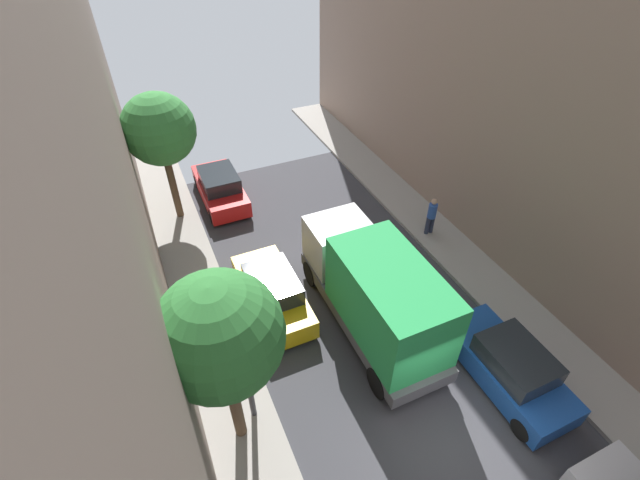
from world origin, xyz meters
name	(u,v)px	position (x,y,z in m)	size (l,w,h in m)	color
ground	(448,443)	(0.00, 0.00, 0.00)	(32.00, 32.00, 0.00)	#38383D
sidewalk_right	(582,376)	(5.00, 0.00, 0.07)	(2.00, 44.00, 0.15)	gray
parked_car_left_2	(272,292)	(-2.70, 6.62, 0.72)	(1.78, 4.20, 1.57)	gold
parked_car_left_3	(220,188)	(-2.70, 13.89, 0.72)	(1.78, 4.20, 1.57)	red
parked_car_right_2	(509,367)	(2.70, 0.90, 0.72)	(1.78, 4.20, 1.57)	#194799
delivery_truck	(374,291)	(0.00, 4.37, 1.79)	(2.26, 6.60, 3.38)	#4C4C51
pedestrian	(432,215)	(4.68, 7.72, 1.07)	(0.40, 0.36, 1.72)	#2D334C
street_tree_0	(159,130)	(-4.73, 13.32, 4.26)	(2.86, 2.86, 5.57)	brown
street_tree_2	(219,336)	(-5.08, 2.56, 4.34)	(2.91, 2.91, 5.68)	brown
lamp_post	(239,335)	(-4.60, 2.91, 3.70)	(0.44, 0.44, 5.38)	#333338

